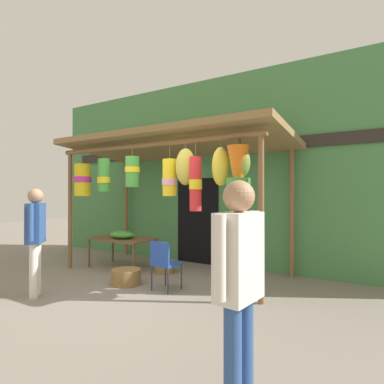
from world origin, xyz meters
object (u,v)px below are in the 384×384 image
at_px(vendor_in_orange, 239,276).
at_px(customer_foreground, 35,232).
at_px(flower_heap_on_table, 122,235).
at_px(wicker_basket_spare, 164,267).
at_px(display_table, 122,241).
at_px(wicker_basket_by_table, 126,277).
at_px(folding_chair, 164,261).

relative_size(vendor_in_orange, customer_foreground, 1.01).
bearing_deg(customer_foreground, flower_heap_on_table, 94.03).
relative_size(wicker_basket_spare, customer_foreground, 0.23).
xyz_separation_m(display_table, wicker_basket_spare, (1.07, 0.11, -0.48)).
distance_m(flower_heap_on_table, wicker_basket_by_table, 1.39).
height_order(flower_heap_on_table, customer_foreground, customer_foreground).
relative_size(wicker_basket_spare, vendor_in_orange, 0.23).
height_order(folding_chair, wicker_basket_by_table, folding_chair).
bearing_deg(display_table, wicker_basket_by_table, -43.22).
height_order(flower_heap_on_table, wicker_basket_spare, flower_heap_on_table).
height_order(display_table, wicker_basket_by_table, display_table).
bearing_deg(wicker_basket_spare, customer_foreground, -110.48).
relative_size(wicker_basket_by_table, wicker_basket_spare, 1.32).
distance_m(display_table, wicker_basket_spare, 1.17).
distance_m(wicker_basket_by_table, customer_foreground, 1.72).
relative_size(wicker_basket_by_table, vendor_in_orange, 0.31).
bearing_deg(customer_foreground, folding_chair, 39.40).
height_order(display_table, wicker_basket_spare, display_table).
bearing_deg(flower_heap_on_table, display_table, 133.15).
relative_size(folding_chair, customer_foreground, 0.49).
height_order(flower_heap_on_table, wicker_basket_by_table, flower_heap_on_table).
distance_m(vendor_in_orange, customer_foreground, 3.98).
bearing_deg(customer_foreground, wicker_basket_spare, 69.52).
bearing_deg(wicker_basket_spare, display_table, -173.96).
bearing_deg(wicker_basket_spare, flower_heap_on_table, -169.88).
bearing_deg(flower_heap_on_table, wicker_basket_by_table, -42.96).
bearing_deg(wicker_basket_by_table, folding_chair, 2.94).
bearing_deg(wicker_basket_by_table, vendor_in_orange, -34.34).
bearing_deg(display_table, vendor_in_orange, -36.66).
height_order(display_table, flower_heap_on_table, flower_heap_on_table).
bearing_deg(flower_heap_on_table, customer_foreground, -85.97).
height_order(wicker_basket_by_table, vendor_in_orange, vendor_in_orange).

